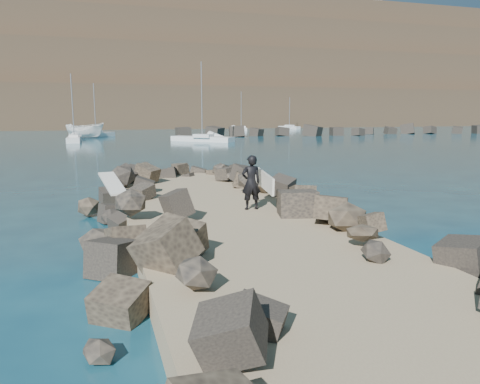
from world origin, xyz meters
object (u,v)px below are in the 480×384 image
Objects in this scene: radome at (365,7)px; sailboat_c at (202,139)px; surfer_with_board at (253,182)px; surfboard_resting at (112,186)px; boat_imported at (85,131)px.

radome is 2.02× the size of sailboat_c.
radome is at bearing 57.44° from surfer_with_board.
surfer_with_board is at bearing -47.70° from surfboard_resting.
boat_imported is 56.87m from surfer_with_board.
radome reaches higher than surfboard_resting.
sailboat_c is (14.38, -11.91, -0.76)m from boat_imported.
sailboat_c is (8.42, 44.65, -1.13)m from surfer_with_board.
surfer_with_board is 0.22× the size of sailboat_c.
boat_imported is at bearing 140.37° from sailboat_c.
sailboat_c is at bearing -129.48° from radome.
sailboat_c is at bearing 63.50° from surfboard_resting.
radome reaches higher than boat_imported.
surfer_with_board reaches higher than boat_imported.
boat_imported is 2.64× the size of surfer_with_board.
surfboard_resting is 0.40× the size of boat_imported.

